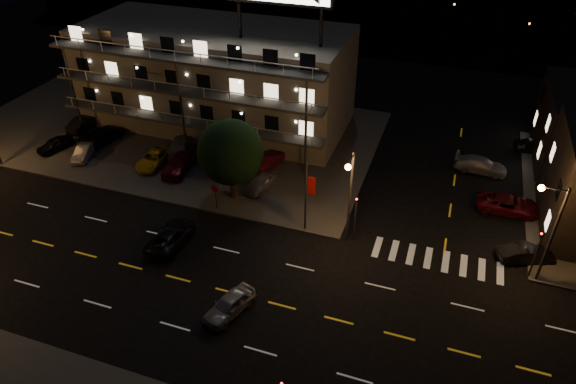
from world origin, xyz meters
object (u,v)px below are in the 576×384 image
(lot_car_2, at_px, (154,159))
(road_car_west, at_px, (171,236))
(lot_car_4, at_px, (260,182))
(tree, at_px, (230,154))
(lot_car_7, at_px, (181,146))
(road_car_east, at_px, (230,305))
(side_car_0, at_px, (526,254))

(lot_car_2, height_order, road_car_west, lot_car_2)
(lot_car_4, bearing_deg, tree, -119.61)
(lot_car_7, relative_size, road_car_west, 1.03)
(road_car_west, bearing_deg, tree, -103.38)
(lot_car_7, height_order, road_car_west, lot_car_7)
(lot_car_4, bearing_deg, road_car_east, -63.40)
(tree, bearing_deg, side_car_0, -0.97)
(lot_car_2, bearing_deg, lot_car_7, 62.83)
(lot_car_4, bearing_deg, lot_car_2, -169.62)
(lot_car_2, relative_size, lot_car_4, 1.20)
(lot_car_7, distance_m, side_car_0, 32.77)
(lot_car_2, distance_m, lot_car_4, 11.28)
(side_car_0, bearing_deg, road_car_west, 84.25)
(road_car_west, bearing_deg, lot_car_4, -110.34)
(lot_car_7, distance_m, road_car_west, 14.07)
(tree, relative_size, road_car_west, 1.48)
(lot_car_2, bearing_deg, lot_car_4, -5.09)
(lot_car_4, relative_size, road_car_west, 0.77)
(tree, height_order, side_car_0, tree)
(tree, distance_m, road_car_east, 13.95)
(road_car_east, height_order, road_car_west, same)
(lot_car_4, xyz_separation_m, road_car_east, (3.47, -14.30, -0.11))
(lot_car_7, height_order, side_car_0, lot_car_7)
(lot_car_4, distance_m, road_car_east, 14.71)
(tree, relative_size, lot_car_7, 1.43)
(side_car_0, height_order, road_car_east, road_car_east)
(lot_car_2, relative_size, side_car_0, 1.10)
(tree, relative_size, lot_car_2, 1.60)
(lot_car_2, bearing_deg, road_car_west, -55.10)
(lot_car_2, distance_m, lot_car_7, 3.25)
(lot_car_4, relative_size, side_car_0, 0.91)
(lot_car_7, relative_size, side_car_0, 1.23)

